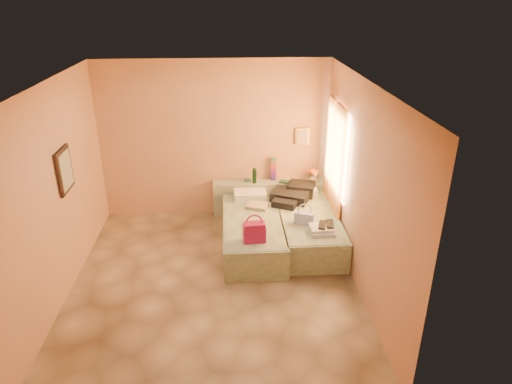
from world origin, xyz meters
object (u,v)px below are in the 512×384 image
headboard_ledge (270,198)px  flower_vase (313,174)px  blue_handbag (304,218)px  towel_stack (323,230)px  bed_right (307,228)px  bed_left (253,233)px  green_book (284,182)px  magenta_handbag (254,232)px  water_bottle (254,176)px

headboard_ledge → flower_vase: size_ratio=7.23×
blue_handbag → towel_stack: size_ratio=0.87×
headboard_ledge → blue_handbag: 1.46m
bed_right → bed_left: bearing=-173.0°
green_book → towel_stack: 1.66m
magenta_handbag → flower_vase: bearing=52.6°
bed_left → blue_handbag: bearing=-15.5°
bed_right → blue_handbag: 0.49m
green_book → magenta_handbag: bearing=-89.3°
towel_stack → magenta_handbag: bearing=-170.8°
flower_vase → green_book: bearing=-177.7°
blue_handbag → towel_stack: (0.23, -0.31, -0.05)m
towel_stack → flower_vase: bearing=85.2°
headboard_ledge → flower_vase: bearing=-3.5°
headboard_ledge → water_bottle: 0.54m
magenta_handbag → headboard_ledge: bearing=73.6°
bed_right → green_book: (-0.27, 0.98, 0.42)m
green_book → towel_stack: green_book is taller
bed_left → water_bottle: water_bottle is taller
bed_right → green_book: size_ratio=10.96×
water_bottle → headboard_ledge: bearing=9.2°
bed_left → bed_right: same height
flower_vase → towel_stack: flower_vase is taller
bed_right → blue_handbag: size_ratio=6.56×
bed_left → water_bottle: 1.24m
headboard_ledge → flower_vase: flower_vase is taller
flower_vase → blue_handbag: bearing=-105.4°
bed_left → magenta_handbag: (-0.02, -0.69, 0.40)m
water_bottle → magenta_handbag: (-0.11, -1.80, -0.14)m
headboard_ledge → green_book: green_book is taller
bed_left → headboard_ledge: bearing=72.0°
flower_vase → magenta_handbag: (-1.17, -1.80, -0.14)m
bed_right → blue_handbag: (-0.11, -0.33, 0.35)m
water_bottle → magenta_handbag: water_bottle is taller
flower_vase → towel_stack: size_ratio=0.81×
green_book → flower_vase: bearing=23.1°
magenta_handbag → green_book: bearing=65.6°
blue_handbag → towel_stack: bearing=-32.6°
water_bottle → magenta_handbag: 1.81m
blue_handbag → towel_stack: 0.39m
water_bottle → blue_handbag: size_ratio=0.90×
bed_right → flower_vase: (0.25, 1.00, 0.54)m
towel_stack → water_bottle: bearing=119.4°
green_book → bed_left: bearing=-99.3°
headboard_ledge → bed_left: size_ratio=1.02×
bed_right → green_book: green_book is taller
towel_stack → bed_right: bearing=100.3°
water_bottle → green_book: 0.55m
green_book → blue_handbag: bearing=-62.5°
headboard_ledge → water_bottle: bearing=-170.8°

